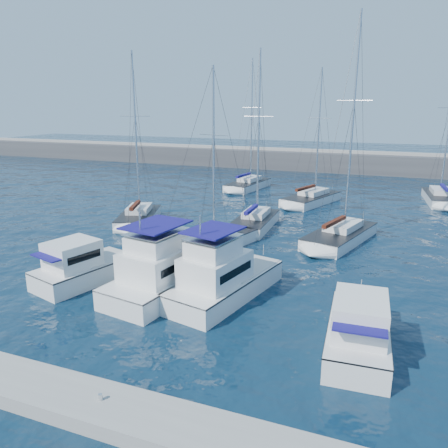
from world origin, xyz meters
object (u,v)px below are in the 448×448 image
(sailboat_mid_a, at_px, (139,217))
(sailboat_back_b, at_px, (311,199))
(motor_yacht_port_outer, at_px, (81,268))
(sailboat_mid_c, at_px, (255,221))
(sailboat_mid_b, at_px, (207,244))
(sailboat_mid_d, at_px, (340,235))
(sailboat_back_a, at_px, (248,185))
(motor_yacht_port_inner, at_px, (168,272))
(motor_yacht_stbd_outer, at_px, (358,332))
(motor_yacht_stbd_inner, at_px, (222,279))
(sailboat_back_c, at_px, (441,198))

(sailboat_mid_a, xyz_separation_m, sailboat_back_b, (13.55, 14.06, -0.03))
(motor_yacht_port_outer, relative_size, sailboat_mid_c, 0.43)
(sailboat_mid_b, xyz_separation_m, sailboat_mid_d, (9.14, 5.95, 0.05))
(sailboat_back_a, distance_m, sailboat_back_b, 10.95)
(sailboat_back_a, bearing_deg, motor_yacht_port_inner, -71.17)
(motor_yacht_stbd_outer, bearing_deg, motor_yacht_port_inner, 162.11)
(motor_yacht_port_inner, relative_size, motor_yacht_stbd_inner, 1.14)
(motor_yacht_stbd_inner, xyz_separation_m, sailboat_back_c, (13.85, 32.26, -0.59))
(sailboat_back_a, bearing_deg, sailboat_mid_d, -44.48)
(motor_yacht_stbd_outer, relative_size, sailboat_mid_d, 0.38)
(motor_yacht_stbd_inner, xyz_separation_m, sailboat_mid_d, (5.05, 13.29, -0.58))
(motor_yacht_port_outer, relative_size, motor_yacht_port_inner, 0.67)
(sailboat_mid_c, distance_m, sailboat_back_b, 12.04)
(motor_yacht_stbd_outer, height_order, sailboat_back_b, sailboat_back_b)
(motor_yacht_port_inner, distance_m, sailboat_back_c, 36.64)
(motor_yacht_stbd_outer, bearing_deg, motor_yacht_port_outer, 170.27)
(sailboat_mid_a, bearing_deg, motor_yacht_stbd_outer, -56.24)
(motor_yacht_port_outer, distance_m, motor_yacht_stbd_outer, 16.75)
(sailboat_back_a, distance_m, sailboat_back_c, 22.82)
(sailboat_mid_a, bearing_deg, sailboat_back_c, 16.38)
(motor_yacht_stbd_inner, distance_m, motor_yacht_stbd_outer, 8.26)
(sailboat_back_b, height_order, sailboat_back_c, sailboat_back_c)
(motor_yacht_stbd_outer, distance_m, sailboat_mid_c, 20.58)
(sailboat_mid_b, relative_size, sailboat_back_c, 0.82)
(motor_yacht_stbd_outer, height_order, sailboat_back_a, sailboat_back_a)
(sailboat_mid_a, height_order, sailboat_back_a, sailboat_back_a)
(motor_yacht_stbd_outer, bearing_deg, sailboat_back_a, 112.15)
(sailboat_mid_b, xyz_separation_m, sailboat_mid_c, (1.47, 7.48, 0.04))
(sailboat_back_c, bearing_deg, sailboat_back_b, -161.37)
(sailboat_mid_a, bearing_deg, motor_yacht_port_inner, -71.72)
(sailboat_mid_b, xyz_separation_m, sailboat_back_b, (4.44, 19.14, 0.02))
(motor_yacht_stbd_inner, height_order, motor_yacht_stbd_outer, motor_yacht_stbd_inner)
(sailboat_back_c, bearing_deg, motor_yacht_port_inner, -122.61)
(motor_yacht_port_inner, xyz_separation_m, motor_yacht_stbd_outer, (11.10, -2.91, -0.19))
(sailboat_mid_b, distance_m, sailboat_mid_d, 10.91)
(motor_yacht_port_outer, bearing_deg, sailboat_mid_d, 61.55)
(motor_yacht_stbd_inner, bearing_deg, sailboat_back_a, 118.31)
(sailboat_back_c, bearing_deg, sailboat_mid_c, -137.90)
(motor_yacht_port_outer, bearing_deg, sailboat_back_b, 87.19)
(sailboat_mid_c, bearing_deg, motor_yacht_stbd_inner, -81.63)
(motor_yacht_stbd_inner, relative_size, sailboat_back_a, 0.52)
(motor_yacht_port_inner, bearing_deg, sailboat_mid_b, 104.81)
(sailboat_mid_c, distance_m, sailboat_mid_d, 7.82)
(sailboat_mid_d, distance_m, sailboat_back_c, 20.91)
(motor_yacht_stbd_outer, bearing_deg, sailboat_mid_c, 116.96)
(motor_yacht_port_outer, bearing_deg, sailboat_mid_a, 123.35)
(motor_yacht_port_inner, xyz_separation_m, sailboat_mid_b, (-0.70, 7.40, -0.63))
(sailboat_mid_a, bearing_deg, sailboat_mid_b, -49.04)
(motor_yacht_port_inner, xyz_separation_m, sailboat_back_a, (-5.57, 32.31, -0.59))
(sailboat_back_c, bearing_deg, sailboat_mid_a, -148.28)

